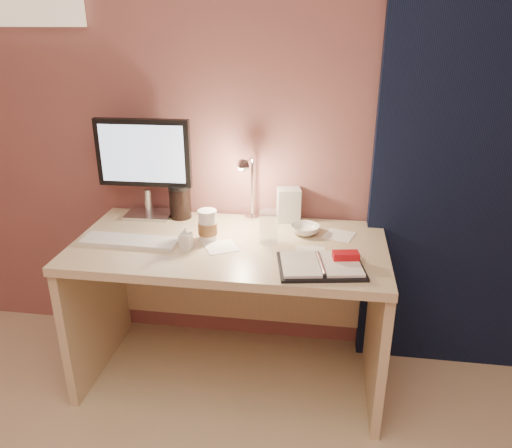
# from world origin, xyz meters

# --- Properties ---
(room) EXTENTS (3.50, 3.50, 3.50)m
(room) POSITION_xyz_m (0.95, 1.69, 1.14)
(room) COLOR #C6B28E
(room) RESTS_ON ground
(desk) EXTENTS (1.40, 0.70, 0.73)m
(desk) POSITION_xyz_m (0.00, 1.45, 0.50)
(desk) COLOR beige
(desk) RESTS_ON ground
(monitor) EXTENTS (0.46, 0.17, 0.49)m
(monitor) POSITION_xyz_m (-0.47, 1.65, 1.03)
(monitor) COLOR silver
(monitor) RESTS_ON desk
(keyboard) EXTENTS (0.44, 0.14, 0.02)m
(keyboard) POSITION_xyz_m (-0.44, 1.31, 0.74)
(keyboard) COLOR silver
(keyboard) RESTS_ON desk
(planner) EXTENTS (0.38, 0.31, 0.05)m
(planner) POSITION_xyz_m (0.42, 1.20, 0.74)
(planner) COLOR black
(planner) RESTS_ON desk
(paper_a) EXTENTS (0.13, 0.13, 0.00)m
(paper_a) POSITION_xyz_m (0.36, 1.33, 0.73)
(paper_a) COLOR white
(paper_a) RESTS_ON desk
(paper_b) EXTENTS (0.16, 0.16, 0.00)m
(paper_b) POSITION_xyz_m (0.49, 1.53, 0.73)
(paper_b) COLOR white
(paper_b) RESTS_ON desk
(paper_c) EXTENTS (0.18, 0.18, 0.00)m
(paper_c) POSITION_xyz_m (-0.03, 1.33, 0.73)
(paper_c) COLOR white
(paper_c) RESTS_ON desk
(coffee_cup) EXTENTS (0.09, 0.09, 0.14)m
(coffee_cup) POSITION_xyz_m (-0.10, 1.40, 0.80)
(coffee_cup) COLOR silver
(coffee_cup) RESTS_ON desk
(clear_cup) EXTENTS (0.08, 0.08, 0.15)m
(clear_cup) POSITION_xyz_m (0.17, 1.41, 0.80)
(clear_cup) COLOR white
(clear_cup) RESTS_ON desk
(bowl) EXTENTS (0.17, 0.17, 0.04)m
(bowl) POSITION_xyz_m (0.33, 1.53, 0.75)
(bowl) COLOR silver
(bowl) RESTS_ON desk
(lotion_bottle) EXTENTS (0.05, 0.06, 0.11)m
(lotion_bottle) POSITION_xyz_m (-0.17, 1.29, 0.78)
(lotion_bottle) COLOR silver
(lotion_bottle) RESTS_ON desk
(dark_jar) EXTENTS (0.11, 0.11, 0.15)m
(dark_jar) POSITION_xyz_m (-0.30, 1.65, 0.81)
(dark_jar) COLOR black
(dark_jar) RESTS_ON desk
(product_box) EXTENTS (0.13, 0.11, 0.17)m
(product_box) POSITION_xyz_m (0.24, 1.69, 0.81)
(product_box) COLOR silver
(product_box) RESTS_ON desk
(desk_lamp) EXTENTS (0.11, 0.21, 0.33)m
(desk_lamp) POSITION_xyz_m (0.08, 1.61, 0.94)
(desk_lamp) COLOR silver
(desk_lamp) RESTS_ON desk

